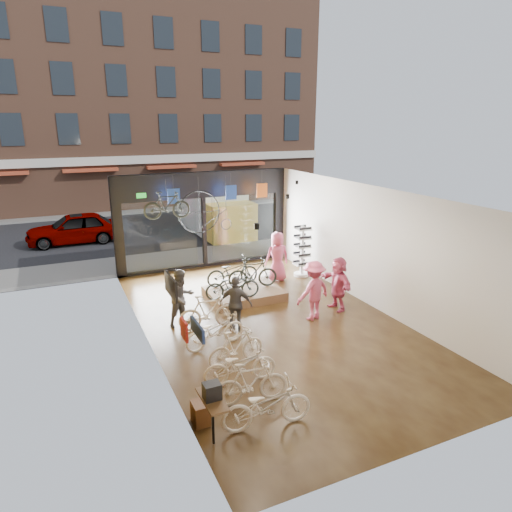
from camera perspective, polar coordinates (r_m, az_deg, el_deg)
ground_plane at (r=13.53m, az=1.77°, el=-8.36°), size 7.00×12.00×0.04m
ceiling at (r=12.41m, az=1.92°, el=7.94°), size 7.00×12.00×0.04m
wall_left at (r=11.78m, az=-13.72°, el=-2.64°), size 0.04×12.00×3.80m
wall_right at (r=14.68m, az=14.26°, el=1.12°), size 0.04×12.00×3.80m
wall_back at (r=8.29m, az=20.97°, el=-11.76°), size 7.00×0.04×3.80m
storefront at (r=18.24m, az=-6.54°, el=4.50°), size 7.00×0.26×3.80m
exit_sign at (r=17.35m, az=-14.15°, el=7.35°), size 0.35×0.06×0.18m
street_road at (r=27.16m, az=-12.35°, el=4.08°), size 30.00×18.00×0.02m
sidewalk_near at (r=19.81m, az=-7.45°, el=-0.07°), size 30.00×2.40×0.12m
sidewalk_far at (r=31.00m, az=-13.98°, el=5.63°), size 30.00×2.00×0.12m
opposite_building at (r=32.97m, az=-15.73°, el=18.28°), size 26.00×5.00×14.00m
street_car at (r=23.53m, az=-21.72°, el=3.27°), size 4.36×1.76×1.49m
box_truck at (r=23.72m, az=-4.93°, el=6.06°), size 2.34×7.02×2.77m
floor_bike_0 at (r=9.15m, az=1.35°, el=-18.16°), size 1.85×0.84×0.94m
floor_bike_1 at (r=9.80m, az=-0.63°, el=-15.55°), size 1.62×0.66×0.94m
floor_bike_2 at (r=10.48m, az=-2.01°, el=-13.46°), size 1.72×0.75×0.88m
floor_bike_3 at (r=11.19m, az=-2.48°, el=-11.30°), size 1.55×0.63×0.90m
floor_bike_4 at (r=12.03m, az=-5.16°, el=-9.30°), size 1.77×0.87×0.89m
floor_bike_5 at (r=13.00m, az=-6.00°, el=-6.95°), size 1.74×0.62×1.03m
display_platform at (r=15.24m, az=-1.50°, el=-4.73°), size 2.40×1.80×0.30m
display_bike_left at (r=14.27m, az=-2.97°, el=-3.68°), size 1.78×0.86×0.90m
display_bike_mid at (r=15.21m, az=-0.42°, el=-2.15°), size 1.73×0.81×1.00m
display_bike_right at (r=15.45m, az=-2.97°, el=-1.96°), size 1.83×0.66×0.95m
customer_1 at (r=13.21m, az=-9.25°, el=-5.16°), size 0.99×0.88×1.68m
customer_2 at (r=12.73m, az=-2.51°, el=-5.99°), size 0.98×0.89×1.60m
customer_3 at (r=13.50m, az=7.20°, el=-4.30°), size 1.28×0.90×1.80m
customer_4 at (r=16.66m, az=2.67°, el=-0.07°), size 0.95×0.66×1.83m
customer_5 at (r=14.35m, az=10.20°, el=-3.39°), size 0.52×1.58×1.69m
sunglasses_rack at (r=17.23m, az=5.77°, el=0.63°), size 0.68×0.61×1.95m
wall_merch at (r=8.92m, az=-8.04°, el=-13.01°), size 0.40×2.40×2.60m
penny_farthing at (r=16.54m, az=-6.03°, el=5.38°), size 1.93×0.06×1.54m
hung_bike at (r=15.85m, az=-11.08°, el=6.25°), size 1.62×0.61×0.95m
jersey_left at (r=16.91m, az=-10.23°, el=7.35°), size 0.45×0.03×0.55m
jersey_mid at (r=17.58m, az=-3.14°, el=7.93°), size 0.45×0.03×0.55m
jersey_right at (r=18.09m, az=0.75°, el=8.20°), size 0.45×0.03×0.55m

